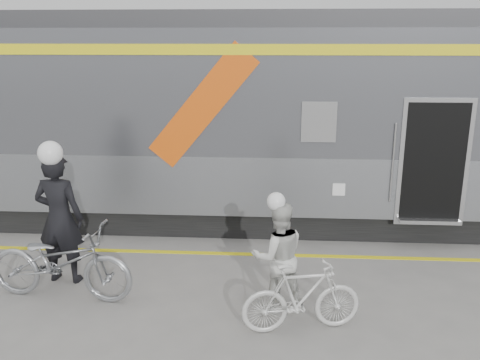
# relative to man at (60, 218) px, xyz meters

# --- Properties ---
(ground) EXTENTS (90.00, 90.00, 0.00)m
(ground) POSITION_rel_man_xyz_m (2.57, -1.01, -1.02)
(ground) COLOR slate
(ground) RESTS_ON ground
(train) EXTENTS (24.00, 3.17, 4.10)m
(train) POSITION_rel_man_xyz_m (3.78, 3.18, 1.04)
(train) COLOR black
(train) RESTS_ON ground
(safety_strip) EXTENTS (24.00, 0.12, 0.01)m
(safety_strip) POSITION_rel_man_xyz_m (2.57, 1.14, -1.01)
(safety_strip) COLOR yellow
(safety_strip) RESTS_ON ground
(man) EXTENTS (0.78, 0.55, 2.03)m
(man) POSITION_rel_man_xyz_m (0.00, 0.00, 0.00)
(man) COLOR black
(man) RESTS_ON ground
(bicycle_left) EXTENTS (2.19, 0.94, 1.12)m
(bicycle_left) POSITION_rel_man_xyz_m (0.20, -0.55, -0.46)
(bicycle_left) COLOR #939599
(bicycle_left) RESTS_ON ground
(woman) EXTENTS (0.86, 0.73, 1.54)m
(woman) POSITION_rel_man_xyz_m (3.29, -0.63, -0.25)
(woman) COLOR beige
(woman) RESTS_ON ground
(bicycle_right) EXTENTS (1.61, 0.77, 0.93)m
(bicycle_right) POSITION_rel_man_xyz_m (3.59, -1.18, -0.55)
(bicycle_right) COLOR beige
(bicycle_right) RESTS_ON ground
(helmet_man) EXTENTS (0.35, 0.35, 0.35)m
(helmet_man) POSITION_rel_man_xyz_m (0.00, 0.00, 1.19)
(helmet_man) COLOR white
(helmet_man) RESTS_ON man
(helmet_woman) EXTENTS (0.25, 0.25, 0.25)m
(helmet_woman) POSITION_rel_man_xyz_m (3.29, -0.63, 0.65)
(helmet_woman) COLOR white
(helmet_woman) RESTS_ON woman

